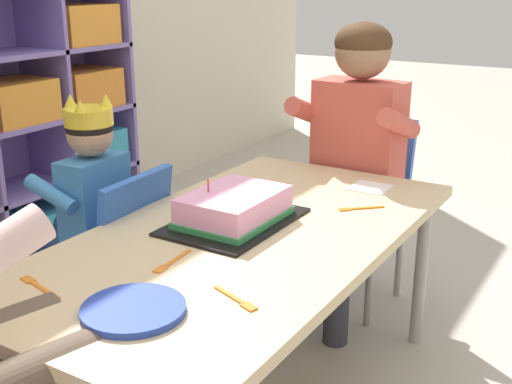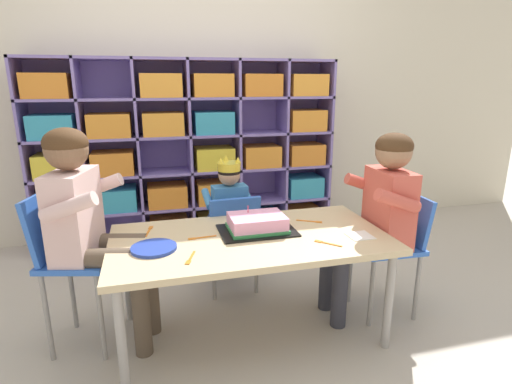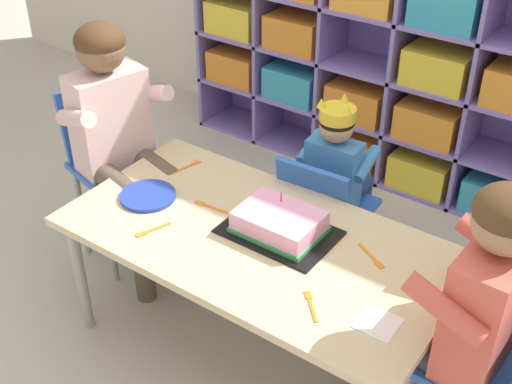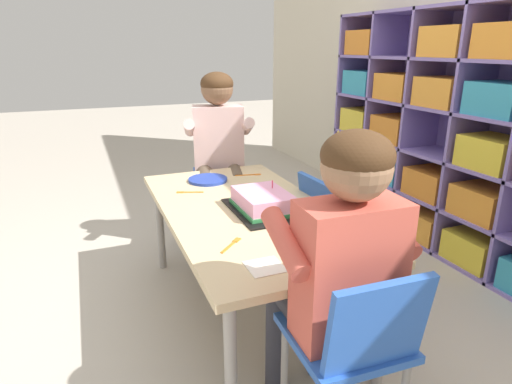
{
  "view_description": "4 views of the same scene",
  "coord_description": "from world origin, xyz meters",
  "views": [
    {
      "loc": [
        -1.31,
        -0.84,
        1.17
      ],
      "look_at": [
        0.03,
        -0.02,
        0.65
      ],
      "focal_mm": 45.84,
      "sensor_mm": 36.0,
      "label": 1
    },
    {
      "loc": [
        -0.45,
        -1.81,
        1.28
      ],
      "look_at": [
        0.04,
        0.04,
        0.76
      ],
      "focal_mm": 28.25,
      "sensor_mm": 36.0,
      "label": 2
    },
    {
      "loc": [
        1.06,
        -1.5,
        1.96
      ],
      "look_at": [
        0.02,
        -0.04,
        0.75
      ],
      "focal_mm": 47.43,
      "sensor_mm": 36.0,
      "label": 3
    },
    {
      "loc": [
        1.68,
        -0.64,
        1.23
      ],
      "look_at": [
        0.04,
        0.03,
        0.63
      ],
      "focal_mm": 30.35,
      "sensor_mm": 36.0,
      "label": 4
    }
  ],
  "objects": [
    {
      "name": "classroom_chair_guest_side",
      "position": [
        0.83,
        0.01,
        0.42
      ],
      "size": [
        0.37,
        0.33,
        0.68
      ],
      "rotation": [
        0.0,
        0.0,
        -1.62
      ],
      "color": "blue",
      "rests_on": "ground"
    },
    {
      "name": "activity_table",
      "position": [
        0.0,
        0.0,
        0.5
      ],
      "size": [
        1.36,
        0.7,
        0.54
      ],
      "color": "#D1B789",
      "rests_on": "ground"
    },
    {
      "name": "fork_beside_plate_stack",
      "position": [
        0.33,
        -0.18,
        0.54
      ],
      "size": [
        0.1,
        0.11,
        0.0
      ],
      "rotation": [
        0.0,
        0.0,
        5.47
      ],
      "color": "orange",
      "rests_on": "activity_table"
    },
    {
      "name": "fork_near_child_seat",
      "position": [
        0.37,
        0.12,
        0.54
      ],
      "size": [
        0.13,
        0.08,
        0.0
      ],
      "rotation": [
        0.0,
        0.0,
        2.62
      ],
      "color": "orange",
      "rests_on": "activity_table"
    },
    {
      "name": "paper_plate_stack",
      "position": [
        -0.47,
        -0.04,
        0.55
      ],
      "size": [
        0.21,
        0.21,
        0.01
      ],
      "primitive_type": "cylinder",
      "color": "#233DA3",
      "rests_on": "activity_table"
    },
    {
      "name": "child_with_crown",
      "position": [
        -0.01,
        0.56,
        0.53
      ],
      "size": [
        0.3,
        0.31,
        0.85
      ],
      "rotation": [
        0.0,
        0.0,
        3.2
      ],
      "color": "#3D7FBC",
      "rests_on": "ground"
    },
    {
      "name": "birthday_cake_on_tray",
      "position": [
        0.05,
        0.06,
        0.58
      ],
      "size": [
        0.38,
        0.26,
        0.12
      ],
      "color": "black",
      "rests_on": "activity_table"
    },
    {
      "name": "fork_by_napkin",
      "position": [
        -0.24,
        0.04,
        0.54
      ],
      "size": [
        0.14,
        0.03,
        0.0
      ],
      "rotation": [
        0.0,
        0.0,
        0.08
      ],
      "color": "orange",
      "rests_on": "activity_table"
    },
    {
      "name": "guest_at_table_side",
      "position": [
        0.72,
        0.02,
        0.63
      ],
      "size": [
        0.44,
        0.41,
        1.03
      ],
      "rotation": [
        0.0,
        0.0,
        -1.62
      ],
      "color": "#D15647",
      "rests_on": "ground"
    },
    {
      "name": "fork_at_table_front_edge",
      "position": [
        -0.49,
        0.2,
        0.54
      ],
      "size": [
        0.05,
        0.15,
        0.0
      ],
      "rotation": [
        0.0,
        0.0,
        4.49
      ],
      "color": "orange",
      "rests_on": "activity_table"
    },
    {
      "name": "classroom_chair_blue",
      "position": [
        -0.0,
        0.46,
        0.39
      ],
      "size": [
        0.34,
        0.35,
        0.64
      ],
      "rotation": [
        0.0,
        0.0,
        3.2
      ],
      "color": "blue",
      "rests_on": "ground"
    },
    {
      "name": "storage_cubby_shelf",
      "position": [
        -0.11,
        1.43,
        0.71
      ],
      "size": [
        2.37,
        0.32,
        1.45
      ],
      "color": "#7F6BB2",
      "rests_on": "ground"
    },
    {
      "name": "classroom_chair_adult_side",
      "position": [
        -0.87,
        0.14,
        0.48
      ],
      "size": [
        0.4,
        0.39,
        0.78
      ],
      "rotation": [
        0.0,
        0.0,
        1.32
      ],
      "color": "blue",
      "rests_on": "ground"
    },
    {
      "name": "paper_napkin_square",
      "position": [
        0.53,
        -0.14,
        0.54
      ],
      "size": [
        0.12,
        0.12,
        0.0
      ],
      "primitive_type": "cube",
      "rotation": [
        0.0,
        0.0,
        0.0
      ],
      "color": "white",
      "rests_on": "activity_table"
    },
    {
      "name": "ground",
      "position": [
        0.0,
        0.0,
        0.0
      ],
      "size": [
        16.0,
        16.0,
        0.0
      ],
      "primitive_type": "plane",
      "color": "#BCB2A3"
    },
    {
      "name": "adult_helper_seated",
      "position": [
        -0.75,
        0.11,
        0.68
      ],
      "size": [
        0.47,
        0.45,
        1.09
      ],
      "rotation": [
        0.0,
        0.0,
        1.32
      ],
      "color": "beige",
      "rests_on": "ground"
    },
    {
      "name": "fork_near_cake_tray",
      "position": [
        -0.32,
        -0.19,
        0.54
      ],
      "size": [
        0.06,
        0.13,
        0.0
      ],
      "rotation": [
        0.0,
        0.0,
        1.22
      ],
      "color": "orange",
      "rests_on": "activity_table"
    }
  ]
}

